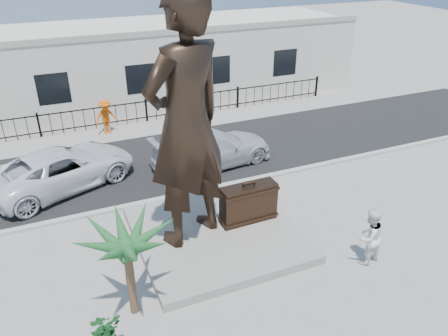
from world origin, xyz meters
The scene contains 15 objects.
ground centered at (0.00, 0.00, 0.00)m, with size 100.00×100.00×0.00m, color #9E9991.
street centered at (0.00, 8.00, 0.01)m, with size 40.00×7.00×0.01m, color black.
curb centered at (0.00, 4.50, 0.06)m, with size 40.00×0.25×0.12m, color #A5A399.
far_sidewalk centered at (0.00, 12.00, 0.01)m, with size 40.00×2.50×0.02m, color #9E9991.
plinth centered at (-0.50, 1.50, 0.15)m, with size 5.20×5.20×0.30m, color gray.
fence centered at (0.00, 12.80, 0.60)m, with size 22.00×0.10×1.20m, color black.
building centered at (0.00, 17.00, 2.20)m, with size 28.00×7.00×4.40m, color silver.
statue centered at (-1.36, 1.62, 4.20)m, with size 2.85×1.87×7.80m, color black.
suitcase centered at (0.74, 1.62, 0.98)m, with size 1.93×0.61×1.36m, color black.
tourist centered at (3.30, -1.47, 0.94)m, with size 0.92×0.71×1.89m, color white.
car_white centered at (-4.86, 7.12, 0.82)m, with size 2.68×5.82×1.62m, color white.
car_silver centered at (1.41, 6.54, 0.80)m, with size 2.20×5.42×1.57m, color silver.
worker centered at (-2.29, 11.92, 0.92)m, with size 1.16×0.67×1.80m, color #E1570B.
palm_tree centered at (-3.79, -0.70, 0.00)m, with size 1.80×1.80×3.20m, color #1D5024, non-canonical shape.
shrub centered at (-4.68, -1.81, 0.82)m, with size 0.76×0.66×0.84m, color #1D5B27.
Camera 1 is at (-4.97, -9.61, 8.94)m, focal length 35.00 mm.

